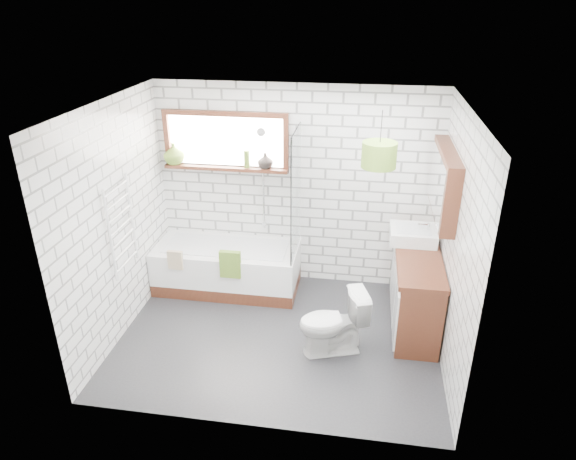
% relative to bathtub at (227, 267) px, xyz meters
% --- Properties ---
extents(floor, '(3.40, 2.60, 0.01)m').
position_rel_bathtub_xyz_m(floor, '(0.81, -0.91, -0.29)').
color(floor, black).
rests_on(floor, ground).
extents(ceiling, '(3.40, 2.60, 0.01)m').
position_rel_bathtub_xyz_m(ceiling, '(0.81, -0.91, 2.22)').
color(ceiling, white).
rests_on(ceiling, ground).
extents(wall_back, '(3.40, 0.01, 2.50)m').
position_rel_bathtub_xyz_m(wall_back, '(0.81, 0.39, 0.97)').
color(wall_back, white).
rests_on(wall_back, ground).
extents(wall_front, '(3.40, 0.01, 2.50)m').
position_rel_bathtub_xyz_m(wall_front, '(0.81, -2.22, 0.97)').
color(wall_front, white).
rests_on(wall_front, ground).
extents(wall_left, '(0.01, 2.60, 2.50)m').
position_rel_bathtub_xyz_m(wall_left, '(-0.89, -0.91, 0.97)').
color(wall_left, white).
rests_on(wall_left, ground).
extents(wall_right, '(0.01, 2.60, 2.50)m').
position_rel_bathtub_xyz_m(wall_right, '(2.52, -0.91, 0.97)').
color(wall_right, white).
rests_on(wall_right, ground).
extents(window, '(1.52, 0.16, 0.68)m').
position_rel_bathtub_xyz_m(window, '(-0.04, 0.35, 1.52)').
color(window, '#3D1B10').
rests_on(window, wall_back).
extents(towel_radiator, '(0.06, 0.52, 1.00)m').
position_rel_bathtub_xyz_m(towel_radiator, '(-0.85, -0.91, 0.92)').
color(towel_radiator, white).
rests_on(towel_radiator, wall_left).
extents(mirror_cabinet, '(0.16, 1.20, 0.70)m').
position_rel_bathtub_xyz_m(mirror_cabinet, '(2.43, -0.31, 1.37)').
color(mirror_cabinet, '#3D1B10').
rests_on(mirror_cabinet, wall_right).
extents(shower_riser, '(0.02, 0.02, 1.30)m').
position_rel_bathtub_xyz_m(shower_riser, '(0.41, 0.35, 1.07)').
color(shower_riser, silver).
rests_on(shower_riser, wall_back).
extents(bathtub, '(1.76, 0.78, 0.57)m').
position_rel_bathtub_xyz_m(bathtub, '(0.00, 0.00, 0.00)').
color(bathtub, white).
rests_on(bathtub, floor).
extents(shower_screen, '(0.02, 0.72, 1.50)m').
position_rel_bathtub_xyz_m(shower_screen, '(0.86, 0.00, 1.03)').
color(shower_screen, white).
rests_on(shower_screen, bathtub).
extents(towel_green, '(0.25, 0.07, 0.33)m').
position_rel_bathtub_xyz_m(towel_green, '(0.15, -0.39, 0.26)').
color(towel_green, '#537523').
rests_on(towel_green, bathtub).
extents(towel_beige, '(0.18, 0.05, 0.23)m').
position_rel_bathtub_xyz_m(towel_beige, '(-0.52, -0.39, 0.26)').
color(towel_beige, tan).
rests_on(towel_beige, bathtub).
extents(vanity, '(0.48, 1.50, 0.86)m').
position_rel_bathtub_xyz_m(vanity, '(2.27, -0.37, 0.14)').
color(vanity, '#3D1B10').
rests_on(vanity, floor).
extents(basin, '(0.51, 0.45, 0.15)m').
position_rel_bathtub_xyz_m(basin, '(2.21, -0.06, 0.65)').
color(basin, white).
rests_on(basin, vanity).
extents(tap, '(0.03, 0.03, 0.17)m').
position_rel_bathtub_xyz_m(tap, '(2.37, -0.06, 0.71)').
color(tap, silver).
rests_on(tap, vanity).
extents(toilet, '(0.59, 0.78, 0.70)m').
position_rel_bathtub_xyz_m(toilet, '(1.40, -1.08, 0.07)').
color(toilet, white).
rests_on(toilet, floor).
extents(vase_olive, '(0.33, 0.33, 0.26)m').
position_rel_bathtub_xyz_m(vase_olive, '(-0.69, 0.32, 1.33)').
color(vase_olive, '#597A25').
rests_on(vase_olive, window).
extents(vase_dark, '(0.24, 0.24, 0.19)m').
position_rel_bathtub_xyz_m(vase_dark, '(0.45, 0.32, 1.29)').
color(vase_dark, black).
rests_on(vase_dark, window).
extents(bottle, '(0.07, 0.07, 0.21)m').
position_rel_bathtub_xyz_m(bottle, '(0.22, 0.32, 1.30)').
color(bottle, '#597A25').
rests_on(bottle, window).
extents(pendant, '(0.32, 0.32, 0.23)m').
position_rel_bathtub_xyz_m(pendant, '(1.74, -0.93, 1.82)').
color(pendant, '#537523').
rests_on(pendant, ceiling).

